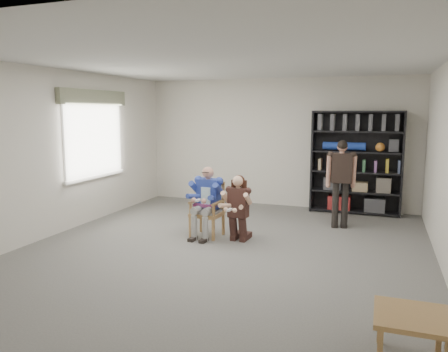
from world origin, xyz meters
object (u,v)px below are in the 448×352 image
at_px(bookshelf, 356,163).
at_px(side_table, 411,338).
at_px(armchair, 207,210).
at_px(kneeling_woman, 238,209).
at_px(standing_man, 341,184).
at_px(seated_man, 207,202).

height_order(bookshelf, side_table, bookshelf).
height_order(armchair, side_table, armchair).
bearing_deg(kneeling_woman, bookshelf, 63.01).
bearing_deg(side_table, standing_man, 102.91).
relative_size(armchair, side_table, 1.51).
relative_size(bookshelf, standing_man, 1.32).
height_order(seated_man, standing_man, standing_man).
distance_m(standing_man, side_table, 4.35).
bearing_deg(standing_man, kneeling_woman, -147.01).
distance_m(seated_man, kneeling_woman, 0.59).
relative_size(seated_man, standing_man, 0.75).
distance_m(seated_man, standing_man, 2.44).
xyz_separation_m(armchair, side_table, (3.01, -2.88, -0.25)).
bearing_deg(kneeling_woman, armchair, 172.15).
xyz_separation_m(seated_man, side_table, (3.01, -2.88, -0.39)).
bearing_deg(side_table, bookshelf, 98.12).
height_order(armchair, seated_man, seated_man).
distance_m(seated_man, bookshelf, 3.47).
relative_size(standing_man, side_table, 2.62).
relative_size(armchair, seated_man, 0.77).
distance_m(kneeling_woman, side_table, 3.69).
relative_size(bookshelf, side_table, 3.46).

